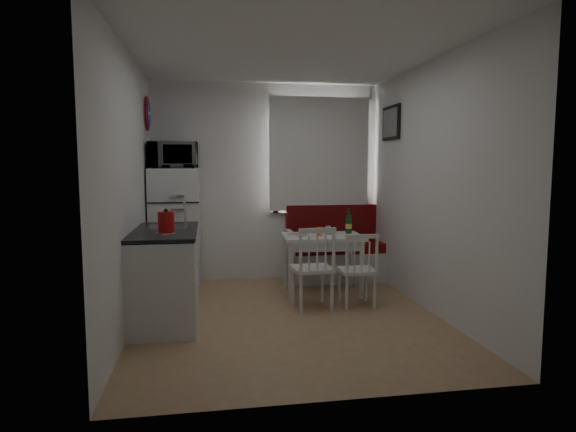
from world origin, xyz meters
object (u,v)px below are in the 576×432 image
object	(u,v)px
dining_table	(323,242)
fridge	(175,229)
microwave	(173,155)
chair_right	(360,262)
bench	(337,255)
wine_bottle	(349,221)
kitchen_counter	(166,274)
kettle	(166,223)
chair_left	(314,259)

from	to	relation	value
dining_table	fridge	world-z (taller)	fridge
dining_table	microwave	distance (m)	2.08
chair_right	microwave	world-z (taller)	microwave
bench	chair_right	world-z (taller)	bench
chair_right	wine_bottle	bearing A→B (deg)	83.22
chair_right	kitchen_counter	bearing A→B (deg)	-177.61
dining_table	fridge	size ratio (longest dim) A/B	0.65
kettle	chair_left	bearing A→B (deg)	17.59
dining_table	wine_bottle	bearing A→B (deg)	19.06
bench	kettle	bearing A→B (deg)	-139.39
chair_left	kettle	size ratio (longest dim) A/B	2.04
dining_table	chair_left	world-z (taller)	chair_left
bench	dining_table	bearing A→B (deg)	-118.78
kitchen_counter	chair_left	size ratio (longest dim) A/B	2.77
kitchen_counter	kettle	distance (m)	0.70
dining_table	microwave	xyz separation A→B (m)	(-1.74, 0.48, 1.03)
bench	chair_right	bearing A→B (deg)	-94.63
bench	wine_bottle	bearing A→B (deg)	-90.54
chair_right	dining_table	bearing A→B (deg)	111.72
chair_left	fridge	size ratio (longest dim) A/B	0.32
microwave	wine_bottle	size ratio (longest dim) A/B	1.88
bench	chair_left	xyz separation A→B (m)	(-0.61, -1.31, 0.22)
dining_table	chair_left	size ratio (longest dim) A/B	2.04
dining_table	kettle	xyz separation A→B (m)	(-1.71, -1.12, 0.39)
chair_right	wine_bottle	distance (m)	0.84
kettle	bench	bearing A→B (deg)	40.61
microwave	kettle	xyz separation A→B (m)	(0.03, -1.61, -0.63)
chair_left	chair_right	distance (m)	0.50
kettle	wine_bottle	world-z (taller)	kettle
kettle	kitchen_counter	bearing A→B (deg)	96.81
chair_right	kettle	distance (m)	2.08
dining_table	fridge	distance (m)	1.82
microwave	dining_table	bearing A→B (deg)	-15.56
microwave	bench	bearing A→B (deg)	4.43
chair_right	wine_bottle	xyz separation A→B (m)	(0.10, 0.75, 0.35)
kettle	fridge	bearing A→B (deg)	91.04
kitchen_counter	wine_bottle	world-z (taller)	kitchen_counter
wine_bottle	microwave	bearing A→B (deg)	169.58
microwave	kettle	distance (m)	1.73
bench	dining_table	xyz separation A→B (m)	(-0.36, -0.65, 0.29)
chair_right	kettle	size ratio (longest dim) A/B	1.86
bench	chair_left	size ratio (longest dim) A/B	2.92
bench	fridge	bearing A→B (deg)	-176.93
bench	chair_right	distance (m)	1.32
chair_left	chair_right	xyz separation A→B (m)	(0.50, 0.01, -0.05)
chair_left	microwave	distance (m)	2.18
chair_right	fridge	world-z (taller)	fridge
chair_right	kettle	xyz separation A→B (m)	(-1.96, -0.47, 0.52)
kettle	wine_bottle	size ratio (longest dim) A/B	0.76
wine_bottle	fridge	bearing A→B (deg)	168.26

